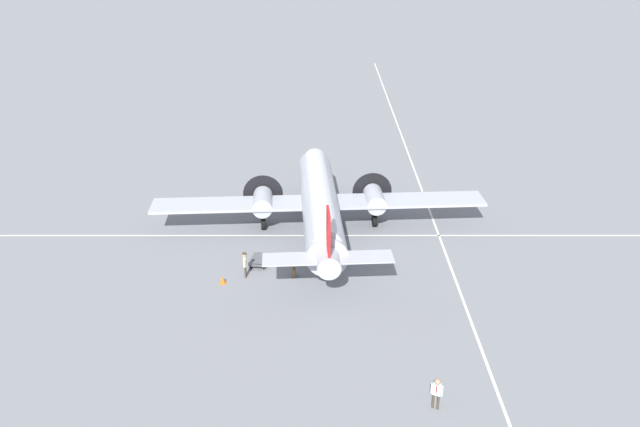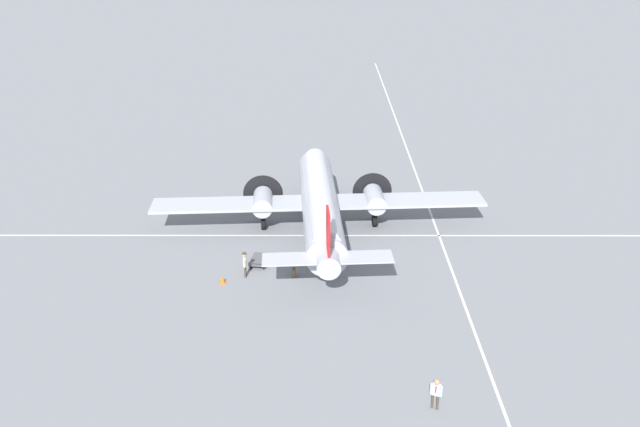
# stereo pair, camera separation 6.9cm
# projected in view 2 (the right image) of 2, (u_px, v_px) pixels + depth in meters

# --- Properties ---
(ground_plane) EXTENTS (300.00, 300.00, 0.00)m
(ground_plane) POSITION_uv_depth(u_px,v_px,m) (320.00, 234.00, 46.33)
(ground_plane) COLOR slate
(apron_line_eastwest) EXTENTS (120.00, 0.16, 0.01)m
(apron_line_eastwest) POSITION_uv_depth(u_px,v_px,m) (439.00, 234.00, 46.31)
(apron_line_eastwest) COLOR silver
(apron_line_eastwest) RESTS_ON ground_plane
(apron_line_northsouth) EXTENTS (0.16, 120.00, 0.01)m
(apron_line_northsouth) POSITION_uv_depth(u_px,v_px,m) (320.00, 235.00, 46.16)
(apron_line_northsouth) COLOR silver
(apron_line_northsouth) RESTS_ON ground_plane
(airliner_main) EXTENTS (18.67, 24.90, 5.93)m
(airliner_main) POSITION_uv_depth(u_px,v_px,m) (320.00, 201.00, 45.61)
(airliner_main) COLOR #ADB2BC
(airliner_main) RESTS_ON ground_plane
(crew_foreground) EXTENTS (0.34, 0.56, 1.75)m
(crew_foreground) POSITION_uv_depth(u_px,v_px,m) (436.00, 391.00, 29.47)
(crew_foreground) COLOR #473D2D
(crew_foreground) RESTS_ON ground_plane
(passenger_boarding) EXTENTS (0.60, 0.31, 1.78)m
(passenger_boarding) POSITION_uv_depth(u_px,v_px,m) (245.00, 262.00, 40.41)
(passenger_boarding) COLOR #473D2D
(passenger_boarding) RESTS_ON ground_plane
(suitcase_near_door) EXTENTS (0.48, 0.20, 0.61)m
(suitcase_near_door) POSITION_uv_depth(u_px,v_px,m) (294.00, 272.00, 40.85)
(suitcase_near_door) COLOR brown
(suitcase_near_door) RESTS_ON ground_plane
(baggage_cart) EXTENTS (2.03, 1.35, 0.56)m
(baggage_cart) POSITION_uv_depth(u_px,v_px,m) (259.00, 260.00, 42.32)
(baggage_cart) COLOR #56565B
(baggage_cart) RESTS_ON ground_plane
(traffic_cone) EXTENTS (0.39, 0.39, 0.52)m
(traffic_cone) POSITION_uv_depth(u_px,v_px,m) (223.00, 280.00, 40.08)
(traffic_cone) COLOR orange
(traffic_cone) RESTS_ON ground_plane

